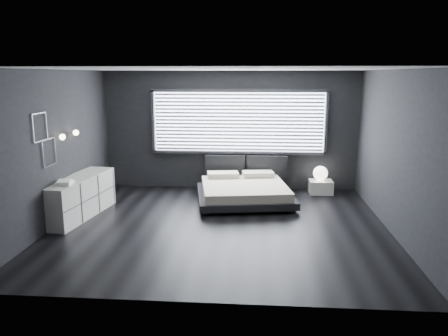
{
  "coord_description": "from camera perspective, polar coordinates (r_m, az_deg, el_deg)",
  "views": [
    {
      "loc": [
        0.65,
        -7.55,
        2.72
      ],
      "look_at": [
        0.0,
        0.85,
        0.9
      ],
      "focal_mm": 35.0,
      "sensor_mm": 36.0,
      "label": 1
    }
  ],
  "objects": [
    {
      "name": "wall_art_lower",
      "position": [
        8.21,
        -21.85,
        1.92
      ],
      "size": [
        0.01,
        0.48,
        0.48
      ],
      "color": "#47474C",
      "rests_on": "ground"
    },
    {
      "name": "room",
      "position": [
        7.69,
        -0.49,
        2.31
      ],
      "size": [
        6.04,
        6.0,
        2.8
      ],
      "color": "black",
      "rests_on": "ground"
    },
    {
      "name": "dresser",
      "position": [
        8.92,
        -18.39,
        -3.6
      ],
      "size": [
        0.82,
        2.01,
        0.78
      ],
      "color": "silver",
      "rests_on": "ground"
    },
    {
      "name": "sconce_near",
      "position": [
        8.45,
        -20.37,
        3.82
      ],
      "size": [
        0.18,
        0.11,
        0.11
      ],
      "color": "silver",
      "rests_on": "ground"
    },
    {
      "name": "sconce_far",
      "position": [
        9.0,
        -18.8,
        4.39
      ],
      "size": [
        0.18,
        0.11,
        0.11
      ],
      "color": "silver",
      "rests_on": "ground"
    },
    {
      "name": "book_stack",
      "position": [
        8.34,
        -20.16,
        -1.78
      ],
      "size": [
        0.31,
        0.39,
        0.07
      ],
      "color": "white",
      "rests_on": "dresser"
    },
    {
      "name": "orb_lamp",
      "position": [
        10.32,
        12.48,
        -0.67
      ],
      "size": [
        0.33,
        0.33,
        0.33
      ],
      "primitive_type": "sphere",
      "color": "white",
      "rests_on": "nightstand"
    },
    {
      "name": "window",
      "position": [
        10.31,
        1.91,
        6.01
      ],
      "size": [
        4.14,
        0.09,
        1.52
      ],
      "color": "white",
      "rests_on": "ground"
    },
    {
      "name": "headboard",
      "position": [
        10.41,
        2.88,
        0.26
      ],
      "size": [
        1.96,
        0.16,
        0.52
      ],
      "color": "black",
      "rests_on": "ground"
    },
    {
      "name": "nightstand",
      "position": [
        10.37,
        12.5,
        -2.43
      ],
      "size": [
        0.54,
        0.45,
        0.31
      ],
      "primitive_type": "cube",
      "rotation": [
        0.0,
        0.0,
        0.02
      ],
      "color": "silver",
      "rests_on": "ground"
    },
    {
      "name": "bed",
      "position": [
        9.47,
        2.64,
        -3.01
      ],
      "size": [
        2.26,
        2.19,
        0.51
      ],
      "color": "black",
      "rests_on": "ground"
    },
    {
      "name": "wall_art_upper",
      "position": [
        7.93,
        -22.91,
        4.94
      ],
      "size": [
        0.01,
        0.48,
        0.48
      ],
      "color": "#47474C",
      "rests_on": "ground"
    }
  ]
}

